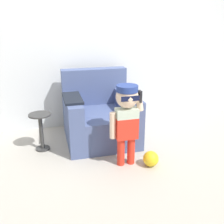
{
  "coord_description": "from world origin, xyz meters",
  "views": [
    {
      "loc": [
        -0.88,
        -3.28,
        1.62
      ],
      "look_at": [
        -0.1,
        -0.33,
        0.53
      ],
      "focal_mm": 42.0,
      "sensor_mm": 36.0,
      "label": 1
    }
  ],
  "objects_px": {
    "side_table": "(41,128)",
    "toy_ball": "(151,159)",
    "person_child": "(127,113)",
    "armchair": "(99,116)"
  },
  "relations": [
    {
      "from": "side_table",
      "to": "toy_ball",
      "type": "height_order",
      "value": "side_table"
    },
    {
      "from": "toy_ball",
      "to": "armchair",
      "type": "bearing_deg",
      "value": 115.09
    },
    {
      "from": "armchair",
      "to": "person_child",
      "type": "bearing_deg",
      "value": -79.15
    },
    {
      "from": "side_table",
      "to": "toy_ball",
      "type": "distance_m",
      "value": 1.44
    },
    {
      "from": "person_child",
      "to": "side_table",
      "type": "distance_m",
      "value": 1.18
    },
    {
      "from": "toy_ball",
      "to": "side_table",
      "type": "bearing_deg",
      "value": 148.59
    },
    {
      "from": "person_child",
      "to": "toy_ball",
      "type": "relative_size",
      "value": 5.23
    },
    {
      "from": "side_table",
      "to": "toy_ball",
      "type": "bearing_deg",
      "value": -31.41
    },
    {
      "from": "person_child",
      "to": "toy_ball",
      "type": "height_order",
      "value": "person_child"
    },
    {
      "from": "armchair",
      "to": "toy_ball",
      "type": "bearing_deg",
      "value": -64.91
    }
  ]
}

